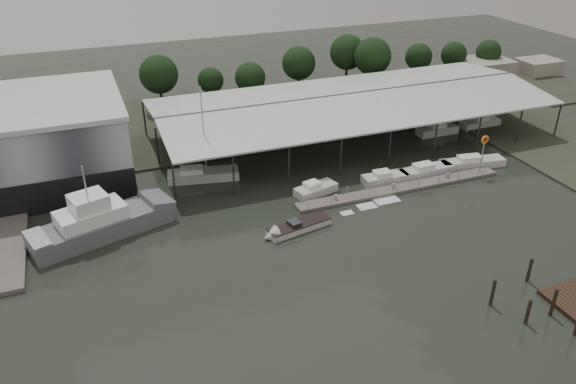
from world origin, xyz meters
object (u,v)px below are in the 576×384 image
object	(u,v)px
shell_fuel_sign	(484,147)
white_sailboat	(202,175)
speedboat_underway	(294,228)
grey_trawler	(102,222)

from	to	relation	value
shell_fuel_sign	white_sailboat	xyz separation A→B (m)	(-34.51, 11.89, -3.28)
shell_fuel_sign	speedboat_underway	world-z (taller)	shell_fuel_sign
grey_trawler	white_sailboat	bearing A→B (deg)	17.47
grey_trawler	speedboat_underway	xyz separation A→B (m)	(19.58, -6.94, -1.19)
shell_fuel_sign	grey_trawler	size ratio (longest dim) A/B	0.34
white_sailboat	grey_trawler	bearing A→B (deg)	-134.07
grey_trawler	white_sailboat	xyz separation A→B (m)	(13.17, 9.13, -0.93)
grey_trawler	white_sailboat	size ratio (longest dim) A/B	1.28
shell_fuel_sign	white_sailboat	world-z (taller)	white_sailboat
shell_fuel_sign	speedboat_underway	distance (m)	28.62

